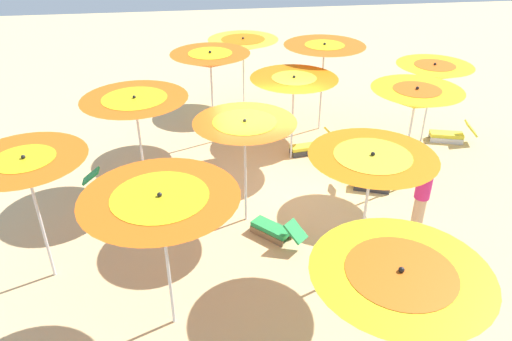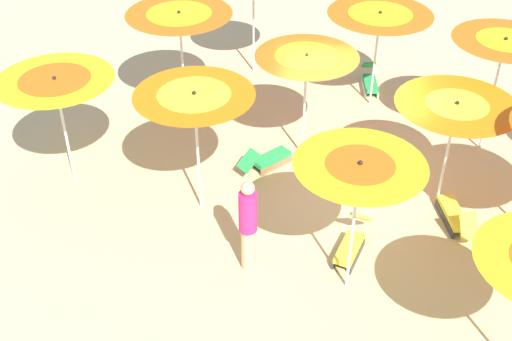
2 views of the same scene
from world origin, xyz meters
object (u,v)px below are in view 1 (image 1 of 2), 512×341
object	(u,v)px
beach_umbrella_2	(135,107)
beach_ball	(217,116)
beach_umbrella_6	(245,129)
beach_umbrella_1	(210,60)
lounger_0	(367,180)
beach_umbrella_11	(399,281)
lounger_4	(451,134)
beach_umbrella_0	(243,45)
beach_umbrella_5	(294,84)
beach_umbrella_7	(161,208)
beach_umbrella_10	(371,166)
lounger_3	(275,229)
lounger_1	(312,146)
beach_umbrella_8	(434,72)
beachgoer_0	(422,193)
beach_umbrella_3	(26,168)
beach_umbrella_9	(416,99)
beach_umbrella_4	(324,51)
lounger_2	(114,181)

from	to	relation	value
beach_umbrella_2	beach_ball	world-z (taller)	beach_umbrella_2
beach_umbrella_6	beach_ball	bearing A→B (deg)	-87.30
beach_umbrella_1	lounger_0	size ratio (longest dim) A/B	2.03
beach_umbrella_11	lounger_4	xyz separation A→B (m)	(-4.76, -7.31, -1.95)
beach_umbrella_0	beach_umbrella_2	distance (m)	5.52
beach_umbrella_1	beach_ball	xyz separation A→B (m)	(-0.18, -1.35, -2.13)
beach_umbrella_5	beach_umbrella_11	distance (m)	6.97
lounger_0	lounger_4	xyz separation A→B (m)	(-3.09, -2.05, -0.01)
beach_umbrella_1	beach_ball	size ratio (longest dim) A/B	7.70
beach_umbrella_7	beach_umbrella_10	xyz separation A→B (m)	(-3.30, -0.75, -0.01)
beach_umbrella_6	lounger_3	xyz separation A→B (m)	(-0.50, 0.70, -1.90)
lounger_1	beach_umbrella_11	bearing A→B (deg)	74.72
beach_umbrella_0	lounger_1	distance (m)	4.20
beach_umbrella_7	lounger_0	size ratio (longest dim) A/B	1.98
beach_umbrella_7	beach_umbrella_10	world-z (taller)	beach_umbrella_7
beach_umbrella_0	beach_umbrella_8	distance (m)	5.61
beach_umbrella_7	beach_ball	xyz separation A→B (m)	(-1.25, -7.73, -2.05)
lounger_0	lounger_4	size ratio (longest dim) A/B	0.98
lounger_0	beachgoer_0	world-z (taller)	beachgoer_0
beach_umbrella_3	beach_ball	world-z (taller)	beach_umbrella_3
beach_umbrella_8	beachgoer_0	xyz separation A→B (m)	(1.88, 3.90, -1.03)
beach_umbrella_10	lounger_4	world-z (taller)	beach_umbrella_10
beach_umbrella_0	beach_umbrella_6	xyz separation A→B (m)	(0.70, 6.30, 0.17)
beach_ball	lounger_0	bearing A→B (deg)	126.51
beach_umbrella_9	lounger_1	xyz separation A→B (m)	(1.61, -2.02, -2.02)
beachgoer_0	beach_ball	bearing A→B (deg)	81.45
beach_umbrella_3	beach_umbrella_4	bearing A→B (deg)	-139.34
beach_umbrella_0	beach_umbrella_10	world-z (taller)	beach_umbrella_10
beach_umbrella_2	lounger_0	distance (m)	5.45
beach_umbrella_9	beach_umbrella_1	bearing A→B (deg)	-36.28
beach_umbrella_5	beach_umbrella_7	xyz separation A→B (m)	(2.97, 5.17, 0.21)
lounger_3	beachgoer_0	size ratio (longest dim) A/B	0.62
beach_umbrella_1	beachgoer_0	bearing A→B (deg)	129.11
beach_umbrella_4	lounger_1	bearing A→B (deg)	68.97
lounger_1	beach_umbrella_7	bearing A→B (deg)	47.72
beach_umbrella_8	beach_umbrella_10	xyz separation A→B (m)	(3.42, 4.88, 0.25)
lounger_0	lounger_3	size ratio (longest dim) A/B	1.13
beach_umbrella_6	beach_umbrella_7	size ratio (longest dim) A/B	0.94
beach_umbrella_3	beach_umbrella_4	xyz separation A→B (m)	(-6.28, -5.39, 0.06)
beach_umbrella_8	lounger_3	distance (m)	6.26
beach_umbrella_1	beach_umbrella_2	world-z (taller)	beach_umbrella_1
beach_umbrella_3	beach_umbrella_9	size ratio (longest dim) A/B	0.98
lounger_2	beach_umbrella_3	bearing A→B (deg)	-106.35
beach_umbrella_10	beachgoer_0	distance (m)	2.23
beach_umbrella_7	lounger_1	size ratio (longest dim) A/B	1.86
beachgoer_0	beach_ball	world-z (taller)	beachgoer_0
beach_umbrella_7	beach_umbrella_3	bearing A→B (deg)	-33.41
lounger_3	beachgoer_0	xyz separation A→B (m)	(-2.85, 0.20, 0.73)
beach_umbrella_2	beach_umbrella_5	bearing A→B (deg)	-165.40
beach_umbrella_3	beach_umbrella_9	world-z (taller)	beach_umbrella_9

